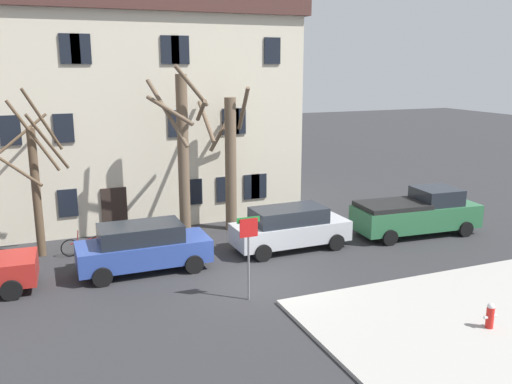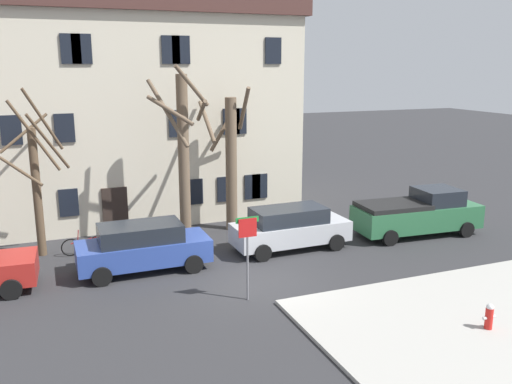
% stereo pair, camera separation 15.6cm
% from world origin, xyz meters
% --- Properties ---
extents(ground_plane, '(120.00, 120.00, 0.00)m').
position_xyz_m(ground_plane, '(0.00, 0.00, 0.00)').
color(ground_plane, '#2D2D30').
extents(building_main, '(16.18, 8.11, 11.89)m').
position_xyz_m(building_main, '(-2.41, 11.35, 6.03)').
color(building_main, beige).
rests_on(building_main, ground_plane).
extents(tree_bare_near, '(2.88, 2.84, 6.59)m').
position_xyz_m(tree_bare_near, '(-6.90, 5.59, 3.06)').
color(tree_bare_near, brown).
rests_on(tree_bare_near, ground_plane).
extents(tree_bare_mid, '(2.50, 2.25, 7.39)m').
position_xyz_m(tree_bare_mid, '(-1.16, 5.33, 3.82)').
color(tree_bare_mid, brown).
rests_on(tree_bare_mid, ground_plane).
extents(tree_bare_far, '(1.93, 2.27, 6.46)m').
position_xyz_m(tree_bare_far, '(1.21, 6.29, 3.25)').
color(tree_bare_far, brown).
rests_on(tree_bare_far, ground_plane).
extents(car_blue_wagon, '(4.74, 2.08, 1.77)m').
position_xyz_m(car_blue_wagon, '(-3.47, 2.55, 0.92)').
color(car_blue_wagon, '#2D4799').
rests_on(car_blue_wagon, ground_plane).
extents(car_silver_wagon, '(4.81, 2.10, 1.75)m').
position_xyz_m(car_silver_wagon, '(2.54, 2.74, 0.91)').
color(car_silver_wagon, '#B7BABF').
rests_on(car_silver_wagon, ground_plane).
extents(pickup_truck_green, '(5.71, 2.50, 2.03)m').
position_xyz_m(pickup_truck_green, '(8.62, 2.44, 0.98)').
color(pickup_truck_green, '#2D6B42').
rests_on(pickup_truck_green, ground_plane).
extents(fire_hydrant, '(0.42, 0.22, 0.74)m').
position_xyz_m(fire_hydrant, '(4.70, -5.80, 0.51)').
color(fire_hydrant, red).
rests_on(fire_hydrant, sidewalk_slab).
extents(street_sign_pole, '(0.76, 0.07, 2.76)m').
position_xyz_m(street_sign_pole, '(-0.82, -1.25, 1.93)').
color(street_sign_pole, slate).
rests_on(street_sign_pole, ground_plane).
extents(bicycle_leaning, '(1.75, 0.14, 1.03)m').
position_xyz_m(bicycle_leaning, '(-5.36, 5.17, 0.37)').
color(bicycle_leaning, black).
rests_on(bicycle_leaning, ground_plane).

